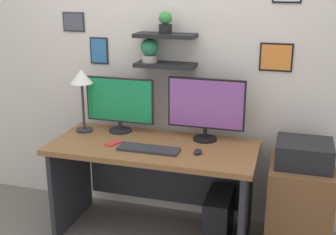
# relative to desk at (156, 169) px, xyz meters

# --- Properties ---
(ground_plane) EXTENTS (8.00, 8.00, 0.00)m
(ground_plane) POSITION_rel_desk_xyz_m (0.00, -0.05, -0.54)
(ground_plane) COLOR #70665B
(back_wall_assembly) EXTENTS (4.40, 0.24, 2.70)m
(back_wall_assembly) POSITION_rel_desk_xyz_m (0.00, 0.38, 0.82)
(back_wall_assembly) COLOR beige
(back_wall_assembly) RESTS_ON ground
(desk) EXTENTS (1.52, 0.68, 0.75)m
(desk) POSITION_rel_desk_xyz_m (0.00, 0.00, 0.00)
(desk) COLOR brown
(desk) RESTS_ON ground
(monitor_left) EXTENTS (0.56, 0.18, 0.44)m
(monitor_left) POSITION_rel_desk_xyz_m (-0.35, 0.16, 0.45)
(monitor_left) COLOR black
(monitor_left) RESTS_ON desk
(monitor_right) EXTENTS (0.58, 0.18, 0.47)m
(monitor_right) POSITION_rel_desk_xyz_m (0.35, 0.16, 0.47)
(monitor_right) COLOR black
(monitor_right) RESTS_ON desk
(keyboard) EXTENTS (0.44, 0.14, 0.02)m
(keyboard) POSITION_rel_desk_xyz_m (0.01, -0.17, 0.22)
(keyboard) COLOR #2D2D33
(keyboard) RESTS_ON desk
(computer_mouse) EXTENTS (0.06, 0.09, 0.03)m
(computer_mouse) POSITION_rel_desk_xyz_m (0.35, -0.13, 0.23)
(computer_mouse) COLOR black
(computer_mouse) RESTS_ON desk
(desk_lamp) EXTENTS (0.18, 0.18, 0.50)m
(desk_lamp) POSITION_rel_desk_xyz_m (-0.62, 0.08, 0.61)
(desk_lamp) COLOR #2D2D33
(desk_lamp) RESTS_ON desk
(cell_phone) EXTENTS (0.12, 0.16, 0.01)m
(cell_phone) POSITION_rel_desk_xyz_m (-0.29, -0.11, 0.22)
(cell_phone) COLOR red
(cell_phone) RESTS_ON desk
(drawer_cabinet) EXTENTS (0.44, 0.50, 0.67)m
(drawer_cabinet) POSITION_rel_desk_xyz_m (1.06, 0.06, -0.20)
(drawer_cabinet) COLOR brown
(drawer_cabinet) RESTS_ON ground
(printer) EXTENTS (0.38, 0.34, 0.17)m
(printer) POSITION_rel_desk_xyz_m (1.06, 0.06, 0.22)
(printer) COLOR black
(printer) RESTS_ON drawer_cabinet
(computer_tower_right) EXTENTS (0.18, 0.40, 0.39)m
(computer_tower_right) POSITION_rel_desk_xyz_m (0.50, -0.01, -0.34)
(computer_tower_right) COLOR black
(computer_tower_right) RESTS_ON ground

